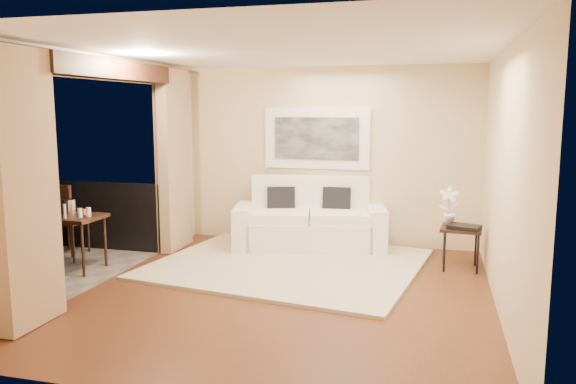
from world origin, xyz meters
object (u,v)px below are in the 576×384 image
(sofa, at_px, (310,223))
(ice_bucket, at_px, (69,207))
(side_table, at_px, (461,232))
(orchid, at_px, (449,205))
(bistro_table, at_px, (76,222))
(balcony_chair_near, at_px, (33,226))
(balcony_chair_far, at_px, (63,214))

(sofa, distance_m, ice_bucket, 3.36)
(ice_bucket, bearing_deg, side_table, 14.39)
(side_table, xyz_separation_m, orchid, (-0.16, 0.17, 0.31))
(side_table, bearing_deg, bistro_table, -164.64)
(side_table, xyz_separation_m, balcony_chair_near, (-5.18, -1.62, 0.13))
(bistro_table, xyz_separation_m, balcony_chair_far, (-0.62, 0.57, -0.03))
(side_table, distance_m, balcony_chair_near, 5.43)
(orchid, bearing_deg, bistro_table, -162.24)
(side_table, height_order, bistro_table, bistro_table)
(sofa, xyz_separation_m, ice_bucket, (-2.78, -1.84, 0.44))
(balcony_chair_near, bearing_deg, bistro_table, 27.93)
(balcony_chair_far, bearing_deg, side_table, -167.65)
(sofa, bearing_deg, balcony_chair_near, -155.56)
(balcony_chair_near, xyz_separation_m, ice_bucket, (0.27, 0.36, 0.19))
(side_table, relative_size, balcony_chair_near, 0.52)
(side_table, distance_m, balcony_chair_far, 5.45)
(side_table, height_order, balcony_chair_far, balcony_chair_far)
(bistro_table, xyz_separation_m, balcony_chair_near, (-0.40, -0.31, -0.01))
(orchid, bearing_deg, ice_bucket, -163.29)
(orchid, bearing_deg, sofa, 168.14)
(side_table, bearing_deg, balcony_chair_near, -162.62)
(sofa, xyz_separation_m, bistro_table, (-2.64, -1.90, 0.25))
(side_table, bearing_deg, balcony_chair_far, -172.17)
(balcony_chair_near, bearing_deg, side_table, 7.74)
(balcony_chair_far, relative_size, ice_bucket, 5.15)
(orchid, xyz_separation_m, ice_bucket, (-4.76, -1.43, 0.01))
(sofa, relative_size, balcony_chair_far, 2.27)
(bistro_table, bearing_deg, balcony_chair_near, -142.43)
(bistro_table, distance_m, ice_bucket, 0.23)
(balcony_chair_far, bearing_deg, bistro_table, 141.85)
(side_table, bearing_deg, orchid, 133.30)
(bistro_table, height_order, balcony_chair_far, balcony_chair_far)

